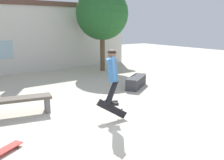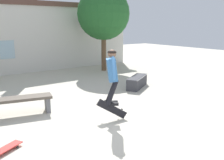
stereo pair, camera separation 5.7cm
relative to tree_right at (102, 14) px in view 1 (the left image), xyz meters
The scene contains 8 objects.
ground_plane 8.51m from the tree_right, 122.03° to the right, with size 40.00×40.00×0.00m, color beige.
building_backdrop 4.77m from the tree_right, 155.00° to the left, with size 14.65×0.52×5.02m.
tree_right is the anchor object (origin of this frame).
park_bench 7.76m from the tree_right, 143.79° to the right, with size 1.93×0.90×0.51m.
skate_ledge 4.95m from the tree_right, 105.04° to the right, with size 1.49×1.15×0.45m.
skater 7.61m from the tree_right, 122.72° to the right, with size 0.69×1.08×1.43m.
skateboard_flipping 7.81m from the tree_right, 122.72° to the right, with size 0.72×0.45×0.60m.
skateboard_resting 9.73m from the tree_right, 136.91° to the right, with size 0.85×0.60×0.08m.
Camera 1 is at (-3.52, -4.49, 2.52)m, focal length 40.00 mm.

